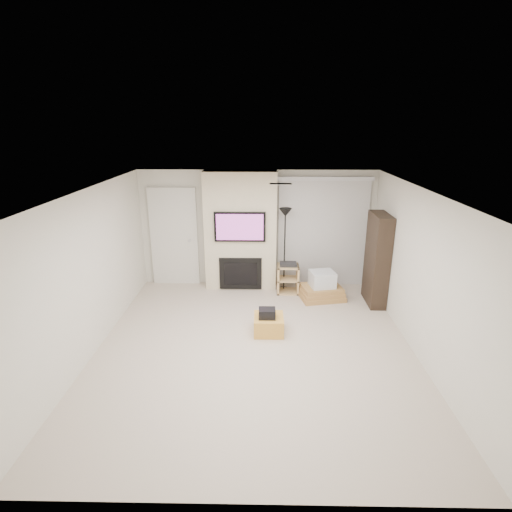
{
  "coord_description": "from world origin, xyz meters",
  "views": [
    {
      "loc": [
        0.12,
        -5.57,
        3.43
      ],
      "look_at": [
        0.0,
        1.2,
        1.15
      ],
      "focal_mm": 28.0,
      "sensor_mm": 36.0,
      "label": 1
    }
  ],
  "objects_px": {
    "ottoman": "(269,324)",
    "bookshelf": "(377,260)",
    "av_stand": "(288,277)",
    "floor_lamp": "(285,227)",
    "box_stack": "(322,288)"
  },
  "relations": [
    {
      "from": "av_stand",
      "to": "box_stack",
      "type": "distance_m",
      "value": 0.75
    },
    {
      "from": "bookshelf",
      "to": "av_stand",
      "type": "bearing_deg",
      "value": 164.79
    },
    {
      "from": "floor_lamp",
      "to": "box_stack",
      "type": "bearing_deg",
      "value": -27.64
    },
    {
      "from": "box_stack",
      "to": "floor_lamp",
      "type": "bearing_deg",
      "value": 152.36
    },
    {
      "from": "av_stand",
      "to": "floor_lamp",
      "type": "bearing_deg",
      "value": 126.64
    },
    {
      "from": "ottoman",
      "to": "bookshelf",
      "type": "height_order",
      "value": "bookshelf"
    },
    {
      "from": "av_stand",
      "to": "box_stack",
      "type": "xyz_separation_m",
      "value": [
        0.68,
        -0.29,
        -0.13
      ]
    },
    {
      "from": "av_stand",
      "to": "bookshelf",
      "type": "xyz_separation_m",
      "value": [
        1.69,
        -0.46,
        0.55
      ]
    },
    {
      "from": "ottoman",
      "to": "floor_lamp",
      "type": "height_order",
      "value": "floor_lamp"
    },
    {
      "from": "ottoman",
      "to": "bookshelf",
      "type": "xyz_separation_m",
      "value": [
        2.11,
        1.26,
        0.75
      ]
    },
    {
      "from": "ottoman",
      "to": "box_stack",
      "type": "height_order",
      "value": "box_stack"
    },
    {
      "from": "floor_lamp",
      "to": "bookshelf",
      "type": "xyz_separation_m",
      "value": [
        1.77,
        -0.56,
        -0.5
      ]
    },
    {
      "from": "floor_lamp",
      "to": "box_stack",
      "type": "relative_size",
      "value": 1.84
    },
    {
      "from": "ottoman",
      "to": "bookshelf",
      "type": "bearing_deg",
      "value": 30.86
    },
    {
      "from": "av_stand",
      "to": "ottoman",
      "type": "bearing_deg",
      "value": -103.78
    }
  ]
}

